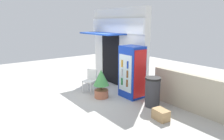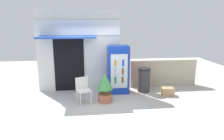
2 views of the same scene
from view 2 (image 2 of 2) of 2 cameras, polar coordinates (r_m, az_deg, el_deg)
ground at (r=7.06m, az=-5.00°, el=-9.21°), size 16.00×16.00×0.00m
storefront_building at (r=8.25m, az=-9.15°, el=5.55°), size 3.14×1.16×3.11m
drink_cooler at (r=7.89m, az=1.69°, el=0.15°), size 0.79×0.66×1.79m
plastic_chair at (r=7.09m, az=-7.89°, el=-4.88°), size 0.54×0.52×0.85m
potted_plant_near_shop at (r=7.07m, az=-1.93°, el=-4.33°), size 0.54×0.54×1.00m
trash_bin at (r=8.17m, az=8.64°, el=-2.67°), size 0.48×0.48×0.93m
stone_boundary_wall at (r=9.05m, az=13.63°, el=-0.75°), size 2.79×0.22×1.11m
cardboard_box at (r=8.04m, az=14.84°, el=-5.64°), size 0.46×0.35×0.29m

